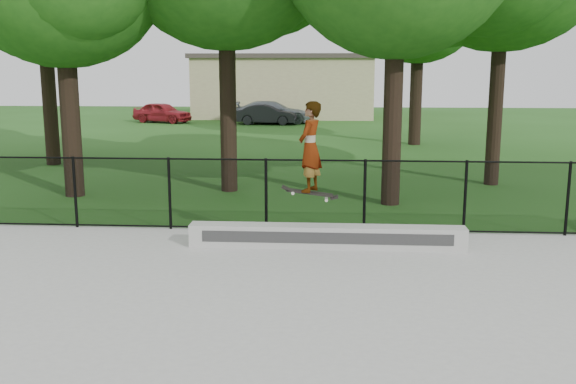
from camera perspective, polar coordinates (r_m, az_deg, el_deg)
name	(u,v)px	position (r m, az deg, el deg)	size (l,w,h in m)	color
ground	(215,361)	(7.75, -6.52, -14.69)	(100.00, 100.00, 0.00)	#204A14
concrete_slab	(215,359)	(7.74, -6.53, -14.49)	(14.00, 12.00, 0.06)	#9E9D99
grind_ledge	(327,236)	(11.97, 3.45, -3.97)	(5.12, 0.40, 0.42)	#A9A9A4
car_a	(162,112)	(41.17, -11.12, 6.96)	(1.51, 3.72, 1.28)	maroon
car_b	(267,115)	(39.01, -1.89, 6.90)	(1.27, 3.31, 1.20)	black
car_c	(273,112)	(39.87, -1.38, 7.10)	(1.92, 4.34, 1.37)	gray
skater_airborne	(310,149)	(11.39, 1.98, 3.85)	(0.84, 0.68, 1.75)	black
chainlink_fence	(266,195)	(13.08, -1.96, -0.23)	(16.06, 0.06, 1.50)	black
distant_building	(284,86)	(45.00, -0.32, 9.43)	(12.40, 6.40, 4.30)	#C5BC8A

